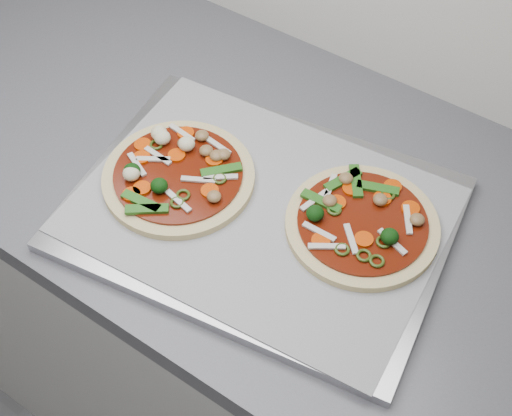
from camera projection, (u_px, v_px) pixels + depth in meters
The scene contains 6 objects.
base_cabinet at pixel (221, 311), 1.43m from camera, with size 3.60×0.60×0.86m, color silver.
countertop at pixel (209, 160), 1.08m from camera, with size 3.60×0.60×0.04m, color #56565D.
baking_tray at pixel (260, 214), 0.98m from camera, with size 0.50×0.37×0.02m, color #9B9BA1.
parchment at pixel (260, 209), 0.97m from camera, with size 0.48×0.35×0.00m, color gray.
pizza_left at pixel (177, 174), 1.00m from camera, with size 0.27×0.27×0.04m.
pizza_right at pixel (362, 222), 0.94m from camera, with size 0.24×0.24×0.03m.
Camera 1 is at (0.47, 0.74, 1.68)m, focal length 50.00 mm.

